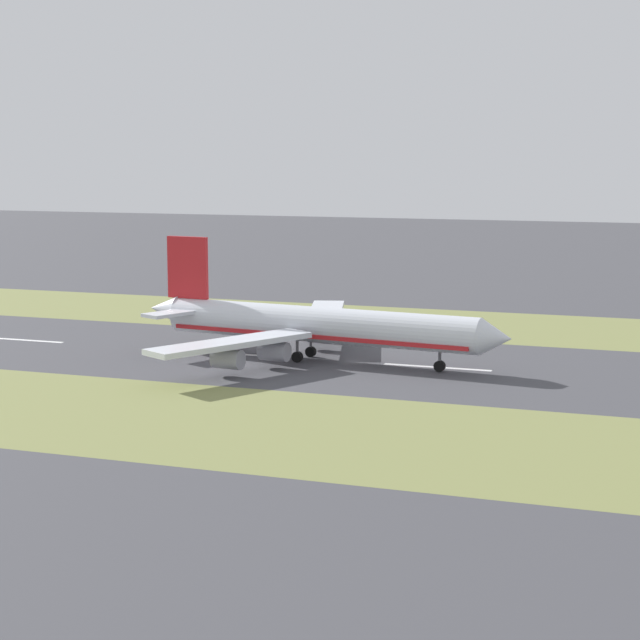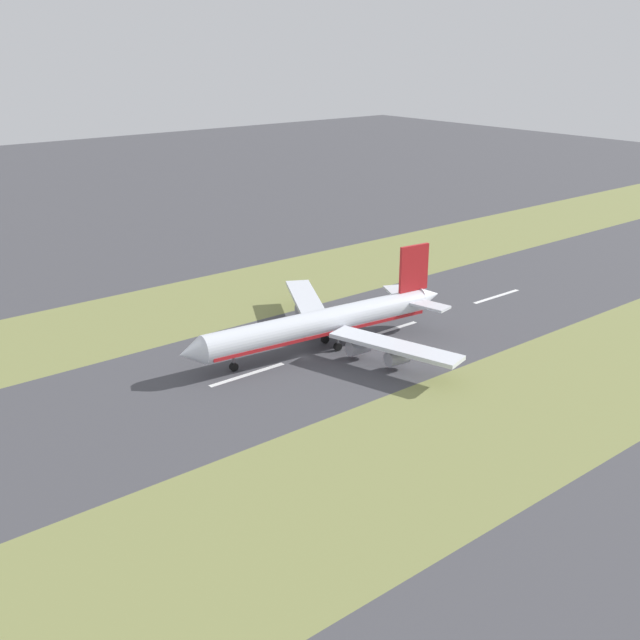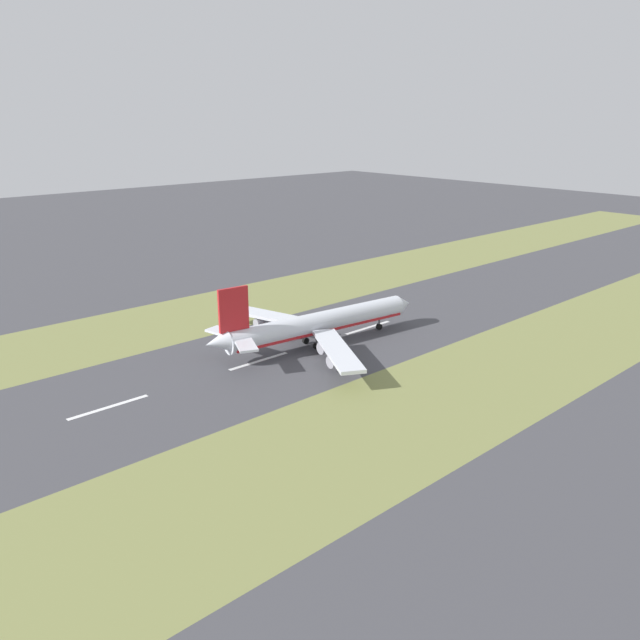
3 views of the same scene
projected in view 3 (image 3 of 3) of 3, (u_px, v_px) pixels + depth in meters
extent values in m
plane|color=#424247|center=(332.00, 339.00, 175.61)|extent=(800.00, 800.00, 0.00)
cube|color=olive|center=(241.00, 304.00, 207.59)|extent=(40.00, 600.00, 0.01)
cube|color=olive|center=(464.00, 388.00, 143.62)|extent=(40.00, 600.00, 0.01)
cube|color=silver|center=(109.00, 407.00, 134.36)|extent=(1.20, 18.00, 0.01)
cube|color=silver|center=(259.00, 361.00, 159.57)|extent=(1.20, 18.00, 0.01)
cube|color=silver|center=(368.00, 328.00, 184.79)|extent=(1.20, 18.00, 0.01)
cylinder|color=silver|center=(320.00, 323.00, 169.47)|extent=(12.01, 56.32, 6.00)
cone|color=silver|center=(403.00, 304.00, 186.25)|extent=(6.39, 5.61, 5.88)
cone|color=silver|center=(217.00, 343.00, 152.18)|extent=(5.72, 6.52, 5.10)
cube|color=red|center=(320.00, 329.00, 169.99)|extent=(11.47, 54.06, 0.70)
cube|color=silver|center=(264.00, 315.00, 179.34)|extent=(29.54, 13.67, 0.90)
cube|color=silver|center=(337.00, 350.00, 152.23)|extent=(28.39, 18.99, 0.90)
cylinder|color=#93939E|center=(290.00, 328.00, 175.29)|extent=(3.70, 5.12, 3.20)
cylinder|color=#93939E|center=(263.00, 322.00, 180.34)|extent=(3.70, 5.12, 3.20)
cylinder|color=#93939E|center=(328.00, 347.00, 161.35)|extent=(3.70, 5.12, 3.20)
cylinder|color=#93939E|center=(338.00, 360.00, 152.45)|extent=(3.70, 5.12, 3.20)
cube|color=red|center=(234.00, 309.00, 152.52)|extent=(1.66, 8.04, 11.00)
cube|color=silver|center=(225.00, 332.00, 159.12)|extent=(10.69, 6.35, 0.60)
cube|color=silver|center=(246.00, 344.00, 150.60)|extent=(10.92, 8.11, 0.60)
cylinder|color=#59595E|center=(379.00, 321.00, 182.33)|extent=(0.50, 0.50, 3.20)
cylinder|color=black|center=(379.00, 327.00, 182.83)|extent=(1.09, 1.89, 1.80)
cylinder|color=#59595E|center=(306.00, 335.00, 170.99)|extent=(0.50, 0.50, 3.20)
cylinder|color=black|center=(306.00, 341.00, 171.49)|extent=(1.09, 1.89, 1.80)
cylinder|color=#59595E|center=(316.00, 340.00, 166.96)|extent=(0.50, 0.50, 3.20)
cylinder|color=black|center=(317.00, 346.00, 167.46)|extent=(1.09, 1.89, 1.80)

